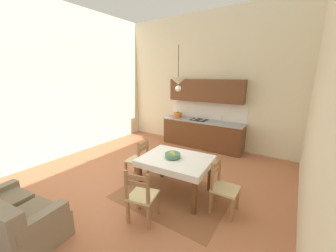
# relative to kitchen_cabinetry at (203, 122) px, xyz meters

# --- Properties ---
(ground_plane) EXTENTS (6.40, 6.90, 0.10)m
(ground_plane) POSITION_rel_kitchen_cabinetry_xyz_m (-0.13, -2.88, -0.91)
(ground_plane) COLOR #B7704C
(wall_back) EXTENTS (6.40, 0.12, 4.23)m
(wall_back) POSITION_rel_kitchen_cabinetry_xyz_m (-0.13, 0.33, 1.26)
(wall_back) COLOR beige
(wall_back) RESTS_ON ground_plane
(wall_left) EXTENTS (0.12, 6.90, 4.23)m
(wall_left) POSITION_rel_kitchen_cabinetry_xyz_m (-3.09, -2.88, 1.26)
(wall_left) COLOR beige
(wall_left) RESTS_ON ground_plane
(wall_right) EXTENTS (0.12, 6.90, 4.23)m
(wall_right) POSITION_rel_kitchen_cabinetry_xyz_m (2.83, -2.88, 1.26)
(wall_right) COLOR beige
(wall_right) RESTS_ON ground_plane
(area_rug) EXTENTS (2.10, 1.60, 0.01)m
(area_rug) POSITION_rel_kitchen_cabinetry_xyz_m (0.68, -2.90, -0.85)
(area_rug) COLOR #925A37
(area_rug) RESTS_ON ground_plane
(kitchen_cabinetry) EXTENTS (2.67, 0.63, 2.20)m
(kitchen_cabinetry) POSITION_rel_kitchen_cabinetry_xyz_m (0.00, 0.00, 0.00)
(kitchen_cabinetry) COLOR brown
(kitchen_cabinetry) RESTS_ON ground_plane
(dining_table) EXTENTS (1.40, 1.12, 0.75)m
(dining_table) POSITION_rel_kitchen_cabinetry_xyz_m (0.68, -2.80, -0.23)
(dining_table) COLOR brown
(dining_table) RESTS_ON ground_plane
(dining_chair_camera_side) EXTENTS (0.51, 0.51, 0.93)m
(dining_chair_camera_side) POSITION_rel_kitchen_cabinetry_xyz_m (0.64, -3.78, -0.41)
(dining_chair_camera_side) COLOR #D1BC89
(dining_chair_camera_side) RESTS_ON ground_plane
(dining_chair_tv_side) EXTENTS (0.48, 0.48, 0.93)m
(dining_chair_tv_side) POSITION_rel_kitchen_cabinetry_xyz_m (-0.35, -2.75, -0.41)
(dining_chair_tv_side) COLOR #D1BC89
(dining_chair_tv_side) RESTS_ON ground_plane
(dining_chair_window_side) EXTENTS (0.42, 0.42, 0.93)m
(dining_chair_window_side) POSITION_rel_kitchen_cabinetry_xyz_m (1.64, -2.81, -0.41)
(dining_chair_window_side) COLOR #D1BC89
(dining_chair_window_side) RESTS_ON ground_plane
(small_couch) EXTENTS (1.49, 0.94, 0.78)m
(small_couch) POSITION_rel_kitchen_cabinetry_xyz_m (-0.66, -5.06, -0.55)
(small_couch) COLOR gray
(small_couch) RESTS_ON ground_plane
(fruit_bowl) EXTENTS (0.30, 0.30, 0.12)m
(fruit_bowl) POSITION_rel_kitchen_cabinetry_xyz_m (0.62, -2.82, -0.04)
(fruit_bowl) COLOR #4C7F5B
(fruit_bowl) RESTS_ON dining_table
(pendant_lamp) EXTENTS (0.32, 0.32, 0.81)m
(pendant_lamp) POSITION_rel_kitchen_cabinetry_xyz_m (0.65, -2.69, 1.35)
(pendant_lamp) COLOR black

